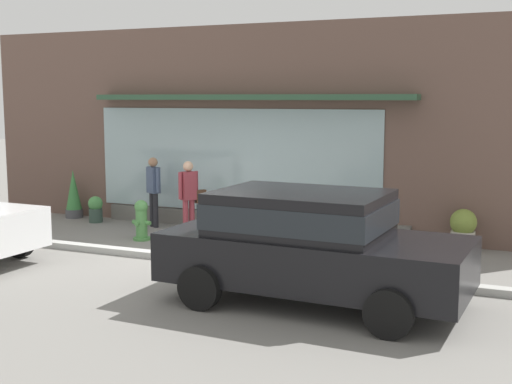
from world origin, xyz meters
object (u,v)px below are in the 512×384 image
object	(u,v)px
pedestrian_with_handbag	(189,193)
pedestrian_passerby	(153,187)
fire_hydrant	(141,220)
potted_plant_corner_tall	(463,229)
parked_car_black	(309,241)
potted_plant_low_front	(299,222)
potted_plant_doorstep	(74,195)
potted_plant_window_right	(96,209)

from	to	relation	value
pedestrian_with_handbag	pedestrian_passerby	bearing A→B (deg)	93.14
fire_hydrant	potted_plant_corner_tall	distance (m)	6.45
parked_car_black	potted_plant_low_front	distance (m)	4.77
pedestrian_passerby	parked_car_black	size ratio (longest dim) A/B	0.36
parked_car_black	potted_plant_low_front	size ratio (longest dim) A/B	7.04
pedestrian_with_handbag	potted_plant_low_front	size ratio (longest dim) A/B	2.60
potted_plant_low_front	pedestrian_passerby	bearing A→B (deg)	-175.72
pedestrian_passerby	potted_plant_corner_tall	xyz separation A→B (m)	(6.80, 0.20, -0.50)
fire_hydrant	pedestrian_with_handbag	size ratio (longest dim) A/B	0.52
fire_hydrant	potted_plant_doorstep	distance (m)	3.42
parked_car_black	potted_plant_doorstep	world-z (taller)	parked_car_black
pedestrian_with_handbag	potted_plant_window_right	distance (m)	3.00
fire_hydrant	pedestrian_with_handbag	distance (m)	1.15
potted_plant_window_right	potted_plant_doorstep	world-z (taller)	potted_plant_doorstep
pedestrian_with_handbag	potted_plant_corner_tall	xyz separation A→B (m)	(5.51, 0.84, -0.50)
potted_plant_doorstep	potted_plant_window_right	bearing A→B (deg)	-19.47
fire_hydrant	potted_plant_corner_tall	xyz separation A→B (m)	(6.26, 1.56, 0.01)
parked_car_black	pedestrian_with_handbag	bearing A→B (deg)	140.11
pedestrian_with_handbag	pedestrian_passerby	xyz separation A→B (m)	(-1.29, 0.64, -0.00)
pedestrian_passerby	fire_hydrant	bearing A→B (deg)	-38.76
pedestrian_with_handbag	pedestrian_passerby	world-z (taller)	pedestrian_with_handbag
potted_plant_doorstep	fire_hydrant	bearing A→B (deg)	-28.20
parked_car_black	potted_plant_window_right	size ratio (longest dim) A/B	7.03
potted_plant_low_front	potted_plant_doorstep	distance (m)	5.90
potted_plant_doorstep	potted_plant_low_front	bearing A→B (deg)	-0.00
pedestrian_passerby	potted_plant_window_right	bearing A→B (deg)	-148.75
parked_car_black	potted_plant_low_front	world-z (taller)	parked_car_black
potted_plant_corner_tall	potted_plant_window_right	bearing A→B (deg)	-178.27
fire_hydrant	potted_plant_doorstep	size ratio (longest dim) A/B	0.71
fire_hydrant	pedestrian_with_handbag	xyz separation A→B (m)	(0.75, 0.71, 0.50)
potted_plant_low_front	fire_hydrant	bearing A→B (deg)	-150.77
pedestrian_with_handbag	potted_plant_corner_tall	world-z (taller)	pedestrian_with_handbag
parked_car_black	potted_plant_window_right	distance (m)	7.93
potted_plant_window_right	potted_plant_low_front	world-z (taller)	same
fire_hydrant	pedestrian_with_handbag	bearing A→B (deg)	43.70
parked_car_black	potted_plant_low_front	bearing A→B (deg)	113.81
parked_car_black	potted_plant_window_right	xyz separation A→B (m)	(-6.77, 4.09, -0.59)
parked_car_black	potted_plant_doorstep	distance (m)	8.83
pedestrian_with_handbag	potted_plant_doorstep	size ratio (longest dim) A/B	1.37
fire_hydrant	pedestrian_passerby	bearing A→B (deg)	111.91
potted_plant_corner_tall	pedestrian_passerby	bearing A→B (deg)	-178.31
pedestrian_passerby	potted_plant_low_front	distance (m)	3.49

